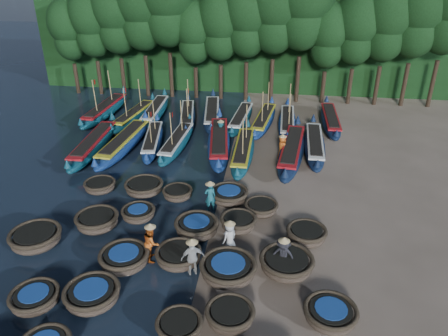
# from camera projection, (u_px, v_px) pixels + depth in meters

# --- Properties ---
(ground) EXTENTS (120.00, 120.00, 0.00)m
(ground) POSITION_uv_depth(u_px,v_px,m) (213.00, 221.00, 22.60)
(ground) COLOR gray
(ground) RESTS_ON ground
(foliage_wall) EXTENTS (40.00, 3.00, 10.00)m
(foliage_wall) POSITION_uv_depth(u_px,v_px,m) (249.00, 37.00, 41.04)
(foliage_wall) COLOR black
(foliage_wall) RESTS_ON ground
(coracle_5) EXTENTS (1.99, 1.99, 0.66)m
(coracle_5) POSITION_uv_depth(u_px,v_px,m) (35.00, 298.00, 17.17)
(coracle_5) COLOR #4C3D30
(coracle_5) RESTS_ON ground
(coracle_6) EXTENTS (2.43, 2.43, 0.75)m
(coracle_6) POSITION_uv_depth(u_px,v_px,m) (92.00, 295.00, 17.26)
(coracle_6) COLOR #4C3D30
(coracle_6) RESTS_ON ground
(coracle_7) EXTENTS (1.77, 1.77, 0.67)m
(coracle_7) POSITION_uv_depth(u_px,v_px,m) (179.00, 326.00, 15.90)
(coracle_7) COLOR #4C3D30
(coracle_7) RESTS_ON ground
(coracle_8) EXTENTS (2.20, 2.20, 0.72)m
(coracle_8) POSITION_uv_depth(u_px,v_px,m) (230.00, 315.00, 16.34)
(coracle_8) COLOR #4C3D30
(coracle_8) RESTS_ON ground
(coracle_9) EXTENTS (2.42, 2.42, 0.69)m
(coracle_9) POSITION_uv_depth(u_px,v_px,m) (330.00, 314.00, 16.41)
(coracle_9) COLOR #4C3D30
(coracle_9) RESTS_ON ground
(coracle_10) EXTENTS (2.94, 2.94, 0.81)m
(coracle_10) POSITION_uv_depth(u_px,v_px,m) (36.00, 238.00, 20.55)
(coracle_10) COLOR #4C3D30
(coracle_10) RESTS_ON ground
(coracle_11) EXTENTS (2.33, 2.33, 0.79)m
(coracle_11) POSITION_uv_depth(u_px,v_px,m) (124.00, 258.00, 19.22)
(coracle_11) COLOR #4C3D30
(coracle_11) RESTS_ON ground
(coracle_12) EXTENTS (2.11, 2.11, 0.74)m
(coracle_12) POSITION_uv_depth(u_px,v_px,m) (178.00, 256.00, 19.43)
(coracle_12) COLOR #4C3D30
(coracle_12) RESTS_ON ground
(coracle_13) EXTENTS (3.05, 3.05, 0.82)m
(coracle_13) POSITION_uv_depth(u_px,v_px,m) (228.00, 269.00, 18.57)
(coracle_13) COLOR #4C3D30
(coracle_13) RESTS_ON ground
(coracle_14) EXTENTS (2.84, 2.84, 0.80)m
(coracle_14) POSITION_uv_depth(u_px,v_px,m) (287.00, 263.00, 18.91)
(coracle_14) COLOR #4C3D30
(coracle_14) RESTS_ON ground
(coracle_15) EXTENTS (2.66, 2.66, 0.82)m
(coracle_15) POSITION_uv_depth(u_px,v_px,m) (97.00, 221.00, 21.81)
(coracle_15) COLOR #4C3D30
(coracle_15) RESTS_ON ground
(coracle_16) EXTENTS (1.89, 1.89, 0.66)m
(coracle_16) POSITION_uv_depth(u_px,v_px,m) (138.00, 213.00, 22.58)
(coracle_16) COLOR #4C3D30
(coracle_16) RESTS_ON ground
(coracle_17) EXTENTS (2.21, 2.21, 0.84)m
(coracle_17) POSITION_uv_depth(u_px,v_px,m) (197.00, 227.00, 21.30)
(coracle_17) COLOR #4C3D30
(coracle_17) RESTS_ON ground
(coracle_18) EXTENTS (2.13, 2.13, 0.75)m
(coracle_18) POSITION_uv_depth(u_px,v_px,m) (238.00, 222.00, 21.75)
(coracle_18) COLOR #4C3D30
(coracle_18) RESTS_ON ground
(coracle_19) EXTENTS (2.05, 2.05, 0.76)m
(coracle_19) POSITION_uv_depth(u_px,v_px,m) (307.00, 234.00, 20.85)
(coracle_19) COLOR #4C3D30
(coracle_19) RESTS_ON ground
(coracle_20) EXTENTS (2.07, 2.07, 0.66)m
(coracle_20) POSITION_uv_depth(u_px,v_px,m) (100.00, 186.00, 25.15)
(coracle_20) COLOR #4C3D30
(coracle_20) RESTS_ON ground
(coracle_21) EXTENTS (2.71, 2.71, 0.73)m
(coracle_21) POSITION_uv_depth(u_px,v_px,m) (144.00, 187.00, 24.93)
(coracle_21) COLOR #4C3D30
(coracle_21) RESTS_ON ground
(coracle_22) EXTENTS (1.97, 1.97, 0.66)m
(coracle_22) POSITION_uv_depth(u_px,v_px,m) (178.00, 193.00, 24.40)
(coracle_22) COLOR #4C3D30
(coracle_22) RESTS_ON ground
(coracle_23) EXTENTS (2.63, 2.63, 0.75)m
(coracle_23) POSITION_uv_depth(u_px,v_px,m) (229.00, 195.00, 24.10)
(coracle_23) COLOR #4C3D30
(coracle_23) RESTS_ON ground
(coracle_24) EXTENTS (2.04, 2.04, 0.66)m
(coracle_24) POSITION_uv_depth(u_px,v_px,m) (261.00, 208.00, 23.05)
(coracle_24) COLOR #4C3D30
(coracle_24) RESTS_ON ground
(long_boat_1) EXTENTS (1.65, 8.56, 1.51)m
(long_boat_1) POSITION_uv_depth(u_px,v_px,m) (93.00, 144.00, 29.82)
(long_boat_1) COLOR #0E4253
(long_boat_1) RESTS_ON ground
(long_boat_2) EXTENTS (2.29, 8.71, 1.54)m
(long_boat_2) POSITION_uv_depth(u_px,v_px,m) (124.00, 143.00, 30.02)
(long_boat_2) COLOR navy
(long_boat_2) RESTS_ON ground
(long_boat_3) EXTENTS (2.39, 7.24, 3.11)m
(long_boat_3) POSITION_uv_depth(u_px,v_px,m) (153.00, 141.00, 30.61)
(long_boat_3) COLOR navy
(long_boat_3) RESTS_ON ground
(long_boat_4) EXTENTS (1.79, 7.54, 3.21)m
(long_boat_4) POSITION_uv_depth(u_px,v_px,m) (177.00, 142.00, 30.30)
(long_boat_4) COLOR #0E4253
(long_boat_4) RESTS_ON ground
(long_boat_5) EXTENTS (2.67, 8.97, 1.59)m
(long_boat_5) POSITION_uv_depth(u_px,v_px,m) (219.00, 142.00, 30.08)
(long_boat_5) COLOR navy
(long_boat_5) RESTS_ON ground
(long_boat_6) EXTENTS (1.47, 8.05, 3.42)m
(long_boat_6) POSITION_uv_depth(u_px,v_px,m) (243.00, 151.00, 28.91)
(long_boat_6) COLOR #0E4253
(long_boat_6) RESTS_ON ground
(long_boat_7) EXTENTS (2.54, 8.96, 1.59)m
(long_boat_7) POSITION_uv_depth(u_px,v_px,m) (292.00, 151.00, 28.83)
(long_boat_7) COLOR #101D3D
(long_boat_7) RESTS_ON ground
(long_boat_8) EXTENTS (1.60, 8.08, 1.42)m
(long_boat_8) POSITION_uv_depth(u_px,v_px,m) (315.00, 145.00, 29.80)
(long_boat_8) COLOR #101D3D
(long_boat_8) RESTS_ON ground
(long_boat_9) EXTENTS (2.11, 8.43, 3.59)m
(long_boat_9) POSITION_uv_depth(u_px,v_px,m) (105.00, 110.00, 35.94)
(long_boat_9) COLOR #0E4253
(long_boat_9) RESTS_ON ground
(long_boat_10) EXTENTS (2.49, 7.52, 3.23)m
(long_boat_10) POSITION_uv_depth(u_px,v_px,m) (134.00, 116.00, 34.95)
(long_boat_10) COLOR #0E4253
(long_boat_10) RESTS_ON ground
(long_boat_11) EXTENTS (1.59, 7.89, 1.39)m
(long_boat_11) POSITION_uv_depth(u_px,v_px,m) (155.00, 111.00, 35.83)
(long_boat_11) COLOR #0E4253
(long_boat_11) RESTS_ON ground
(long_boat_12) EXTENTS (2.56, 7.51, 3.23)m
(long_boat_12) POSITION_uv_depth(u_px,v_px,m) (187.00, 116.00, 34.84)
(long_boat_12) COLOR #101D3D
(long_boat_12) RESTS_ON ground
(long_boat_13) EXTENTS (2.46, 8.33, 1.48)m
(long_boat_13) POSITION_uv_depth(u_px,v_px,m) (212.00, 114.00, 35.22)
(long_boat_13) COLOR #101D3D
(long_boat_13) RESTS_ON ground
(long_boat_14) EXTENTS (2.05, 7.48, 1.32)m
(long_boat_14) POSITION_uv_depth(u_px,v_px,m) (241.00, 118.00, 34.45)
(long_boat_14) COLOR #0E4253
(long_boat_14) RESTS_ON ground
(long_boat_15) EXTENTS (2.38, 7.67, 3.29)m
(long_boat_15) POSITION_uv_depth(u_px,v_px,m) (264.00, 120.00, 34.04)
(long_boat_15) COLOR navy
(long_boat_15) RESTS_ON ground
(long_boat_16) EXTENTS (1.44, 7.77, 3.30)m
(long_boat_16) POSITION_uv_depth(u_px,v_px,m) (287.00, 123.00, 33.56)
(long_boat_16) COLOR navy
(long_boat_16) RESTS_ON ground
(long_boat_17) EXTENTS (1.45, 7.90, 1.39)m
(long_boat_17) POSITION_uv_depth(u_px,v_px,m) (330.00, 120.00, 34.02)
(long_boat_17) COLOR #101D3D
(long_boat_17) RESTS_ON ground
(fisherman_0) EXTENTS (0.89, 0.95, 1.83)m
(fisherman_0) POSITION_uv_depth(u_px,v_px,m) (230.00, 236.00, 19.97)
(fisherman_0) COLOR beige
(fisherman_0) RESTS_ON ground
(fisherman_1) EXTENTS (0.71, 0.60, 1.88)m
(fisherman_1) POSITION_uv_depth(u_px,v_px,m) (210.00, 195.00, 23.11)
(fisherman_1) COLOR #175864
(fisherman_1) RESTS_ON ground
(fisherman_2) EXTENTS (0.86, 1.00, 1.99)m
(fisherman_2) POSITION_uv_depth(u_px,v_px,m) (152.00, 241.00, 19.52)
(fisherman_2) COLOR #C85A1A
(fisherman_2) RESTS_ON ground
(fisherman_3) EXTENTS (1.20, 0.86, 1.87)m
(fisherman_3) POSITION_uv_depth(u_px,v_px,m) (283.00, 254.00, 18.79)
(fisherman_3) COLOR black
(fisherman_3) RESTS_ON ground
(fisherman_4) EXTENTS (1.11, 0.79, 1.94)m
(fisherman_4) POSITION_uv_depth(u_px,v_px,m) (193.00, 256.00, 18.59)
(fisherman_4) COLOR beige
(fisherman_4) RESTS_ON ground
(fisherman_5) EXTENTS (1.53, 0.73, 1.78)m
(fisherman_5) POSITION_uv_depth(u_px,v_px,m) (221.00, 131.00, 31.32)
(fisherman_5) COLOR #175864
(fisherman_5) RESTS_ON ground
(fisherman_6) EXTENTS (0.76, 0.95, 1.90)m
(fisherman_6) POSITION_uv_depth(u_px,v_px,m) (282.00, 147.00, 28.68)
(fisherman_6) COLOR #C85A1A
(fisherman_6) RESTS_ON ground
(tree_0) EXTENTS (3.68, 3.68, 8.68)m
(tree_0) POSITION_uv_depth(u_px,v_px,m) (69.00, 29.00, 39.25)
(tree_0) COLOR black
(tree_0) RESTS_ON ground
(tree_1) EXTENTS (4.09, 4.09, 9.65)m
(tree_1) POSITION_uv_depth(u_px,v_px,m) (92.00, 21.00, 38.69)
(tree_1) COLOR black
(tree_1) RESTS_ON ground
(tree_2) EXTENTS (4.51, 4.51, 10.63)m
(tree_2) POSITION_uv_depth(u_px,v_px,m) (116.00, 14.00, 38.13)
(tree_2) COLOR black
(tree_2) RESTS_ON ground
(tree_3) EXTENTS (4.92, 4.92, 11.60)m
(tree_3) POSITION_uv_depth(u_px,v_px,m) (141.00, 6.00, 37.57)
(tree_3) COLOR black
(tree_3) RESTS_ON ground
(tree_5) EXTENTS (3.68, 3.68, 8.68)m
(tree_5) POSITION_uv_depth(u_px,v_px,m) (194.00, 32.00, 38.00)
(tree_5) COLOR black
(tree_5) RESTS_ON ground
(tree_6) EXTENTS (4.09, 4.09, 9.65)m
(tree_6) POSITION_uv_depth(u_px,v_px,m) (221.00, 24.00, 37.44)
(tree_6) COLOR black
(tree_6) RESTS_ON ground
(tree_7) EXTENTS (4.51, 4.51, 10.63)m
(tree_7) POSITION_uv_depth(u_px,v_px,m) (247.00, 16.00, 36.88)
(tree_7) COLOR black
(tree_7) RESTS_ON ground
(tree_8) EXTENTS (4.92, 4.92, 11.60)m
(tree_8) POSITION_uv_depth(u_px,v_px,m) (275.00, 8.00, 36.32)
(tree_8) COLOR black
(tree_8) RESTS_ON ground
(tree_9) EXTENTS (5.34, 5.34, 12.58)m
(tree_9) POSITION_uv_depth(u_px,v_px,m) (304.00, 0.00, 35.76)
(tree_9) COLOR black
(tree_9) RESTS_ON ground
(tree_10) EXTENTS (3.68, 3.68, 8.68)m
(tree_10) POSITION_uv_depth(u_px,v_px,m) (329.00, 35.00, 36.75)
(tree_10) COLOR black
(tree_10) RESTS_ON ground
(tree_11) EXTENTS (4.09, 4.09, 9.65)m
(tree_11) POSITION_uv_depth(u_px,v_px,m) (358.00, 27.00, 36.19)
(tree_11) COLOR black
(tree_11) RESTS_ON ground
(tree_12) EXTENTS (4.51, 4.51, 10.63)m
(tree_12) POSITION_uv_depth(u_px,v_px,m) (388.00, 19.00, 35.63)
(tree_12) COLOR black
(tree_12) RESTS_ON ground
(tree_13) EXTENTS (4.92, 4.92, 11.60)m
(tree_13) POSITION_uv_depth(u_px,v_px,m) (419.00, 11.00, 35.07)
(tree_13) COLOR black
(tree_13) RESTS_ON ground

